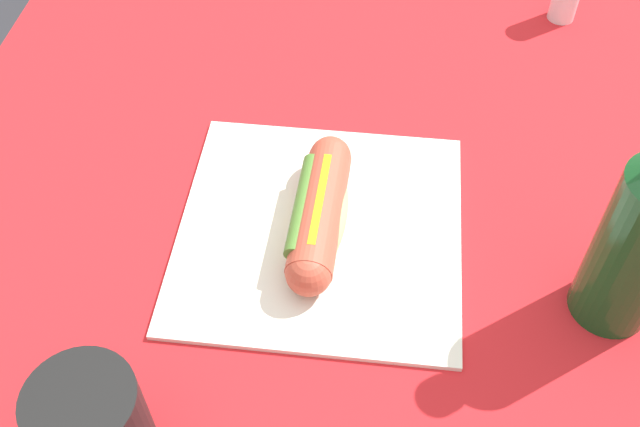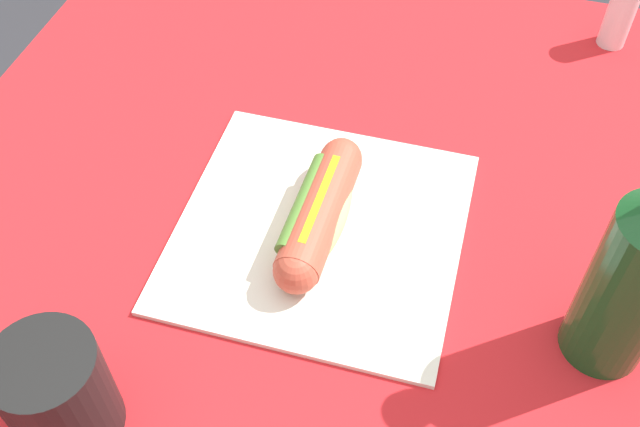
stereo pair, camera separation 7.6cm
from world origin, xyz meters
name	(u,v)px [view 1 (the left image)]	position (x,y,z in m)	size (l,w,h in m)	color
dining_table	(332,355)	(0.00, 0.00, 0.61)	(1.16, 0.96, 0.73)	brown
paper_wrapper	(320,230)	(0.08, 0.02, 0.74)	(0.30, 0.29, 0.01)	silver
hot_dog	(319,213)	(0.08, 0.02, 0.76)	(0.20, 0.06, 0.05)	#E5BC75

